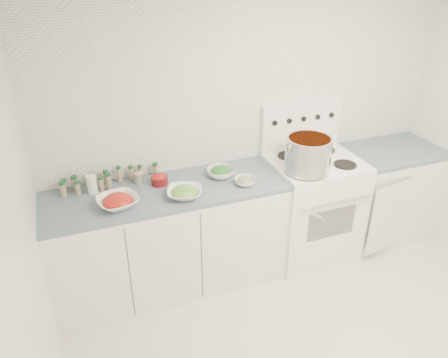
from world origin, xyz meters
TOP-DOWN VIEW (x-y plane):
  - room_walls at (0.00, 0.00)m, footprint 3.54×3.04m
  - counter_left at (-0.82, 1.19)m, footprint 1.85×0.62m
  - stove at (0.48, 1.19)m, footprint 0.76×0.70m
  - counter_right at (1.30, 1.19)m, footprint 0.89×0.69m
  - stock_pot at (0.30, 1.03)m, footprint 0.39×0.36m
  - bowl_tomato at (-1.20, 1.08)m, footprint 0.34×0.34m
  - bowl_snowpea at (-0.72, 1.04)m, footprint 0.32×0.32m
  - bowl_broccoli at (-0.36, 1.25)m, footprint 0.25×0.25m
  - bowl_zucchini at (-0.22, 1.06)m, footprint 0.18×0.18m
  - bowl_pepper at (-0.85, 1.30)m, footprint 0.13×0.13m
  - salt_canister at (-1.35, 1.34)m, footprint 0.09×0.09m
  - tin_can at (-0.99, 1.36)m, footprint 0.08×0.08m
  - spice_cluster at (-1.27, 1.41)m, footprint 0.76×0.14m

SIDE VIEW (x-z plane):
  - counter_right at x=1.30m, z-range 0.00..0.90m
  - counter_left at x=-0.82m, z-range 0.00..0.90m
  - stove at x=0.48m, z-range -0.18..1.18m
  - bowl_zucchini at x=-0.22m, z-range 0.90..0.96m
  - bowl_snowpea at x=-0.72m, z-range 0.89..0.98m
  - bowl_pepper at x=-0.85m, z-range 0.90..0.98m
  - bowl_tomato at x=-1.20m, z-range 0.89..0.99m
  - bowl_broccoli at x=-0.36m, z-range 0.90..0.99m
  - tin_can at x=-0.99m, z-range 0.90..0.99m
  - spice_cluster at x=-1.27m, z-range 0.89..1.03m
  - salt_canister at x=-1.35m, z-range 0.90..1.05m
  - stock_pot at x=0.30m, z-range 0.96..1.24m
  - room_walls at x=0.00m, z-range 0.30..2.82m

